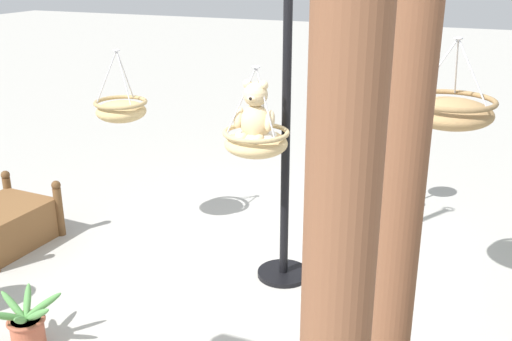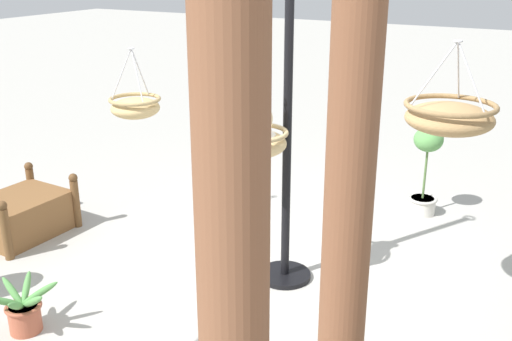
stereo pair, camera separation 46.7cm
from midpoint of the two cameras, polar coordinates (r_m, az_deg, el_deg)
name	(u,v)px [view 1 (the left image)]	position (r m, az deg, el deg)	size (l,w,h in m)	color
ground_plane	(256,279)	(5.13, -2.65, -10.32)	(40.00, 40.00, 0.00)	#ADAAA3
display_pole_central	(285,183)	(4.80, 0.01, -1.24)	(0.44, 0.44, 2.65)	black
hanging_basket_with_teddy	(256,141)	(4.51, -2.95, 2.74)	(0.51, 0.51, 0.68)	tan
teddy_bear	(255,116)	(4.44, -3.12, 5.18)	(0.32, 0.28, 0.47)	#D1B789
hanging_basket_left_high	(450,111)	(4.29, 15.09, 5.44)	(0.61, 0.61, 0.62)	#A37F51
hanging_basket_right_low	(121,110)	(5.67, -15.07, 5.59)	(0.48, 0.48, 0.66)	tan
greenhouse_pillar_right	(397,233)	(2.60, 8.28, -6.01)	(0.39, 0.39, 3.00)	brown
wooden_planter_box	(2,224)	(6.15, -25.12, -4.71)	(0.78, 0.93, 0.56)	brown
potted_plant_trailing_ivy	(406,163)	(6.46, 12.14, 0.68)	(0.31, 0.31, 0.94)	beige
potted_plant_broad_leaf	(27,325)	(4.64, -23.82, -13.44)	(0.50, 0.46, 0.38)	#AD563D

